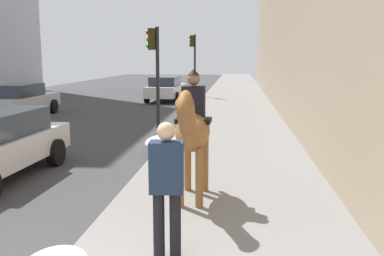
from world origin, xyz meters
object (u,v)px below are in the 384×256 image
traffic_light_far_curb (193,56)px  car_far_lane (18,100)px  pedestrian_greeting (167,182)px  car_mid_lane (166,88)px  traffic_light_near_curb (155,62)px  mounted_horse_near (193,129)px

traffic_light_far_curb → car_far_lane: bearing=145.1°
pedestrian_greeting → car_mid_lane: bearing=5.6°
traffic_light_near_curb → traffic_light_far_curb: (12.75, -0.00, 0.24)m
car_far_lane → traffic_light_far_curb: 11.70m
pedestrian_greeting → car_far_lane: pedestrian_greeting is taller
mounted_horse_near → traffic_light_far_curb: size_ratio=0.57×
mounted_horse_near → car_mid_lane: bearing=-167.5°
mounted_horse_near → pedestrian_greeting: size_ratio=1.33×
mounted_horse_near → traffic_light_far_curb: traffic_light_far_curb is taller
car_mid_lane → car_far_lane: size_ratio=1.03×
car_far_lane → mounted_horse_near: bearing=-140.4°
mounted_horse_near → car_mid_lane: (18.02, 3.44, -0.60)m
traffic_light_near_curb → car_far_lane: bearing=63.6°
mounted_horse_near → traffic_light_far_curb: bearing=-172.6°
mounted_horse_near → car_mid_lane: 18.35m
pedestrian_greeting → car_far_lane: (12.70, 8.53, -0.34)m
car_mid_lane → traffic_light_near_curb: 11.07m
traffic_light_far_curb → traffic_light_near_curb: bearing=180.0°
pedestrian_greeting → car_mid_lane: size_ratio=0.37×
pedestrian_greeting → traffic_light_far_curb: traffic_light_far_curb is taller
pedestrian_greeting → car_far_lane: bearing=30.1°
traffic_light_near_curb → traffic_light_far_curb: bearing=-0.0°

